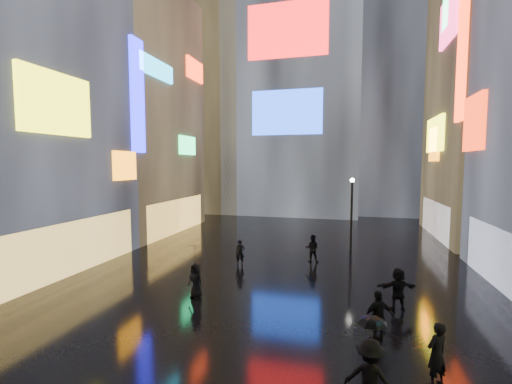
% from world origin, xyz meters
% --- Properties ---
extents(ground, '(140.00, 140.00, 0.00)m').
position_xyz_m(ground, '(0.00, 20.00, 0.00)').
color(ground, black).
rests_on(ground, ground).
extents(building_left_far, '(10.28, 12.00, 22.00)m').
position_xyz_m(building_left_far, '(-15.98, 26.00, 10.98)').
color(building_left_far, black).
rests_on(building_left_far, ground).
extents(building_right_far, '(10.28, 12.00, 28.00)m').
position_xyz_m(building_right_far, '(15.98, 30.00, 13.98)').
color(building_right_far, black).
rests_on(building_right_far, ground).
extents(tower_main, '(16.00, 14.20, 42.00)m').
position_xyz_m(tower_main, '(-3.00, 43.97, 21.01)').
color(tower_main, black).
rests_on(tower_main, ground).
extents(tower_flank_right, '(12.00, 12.00, 34.00)m').
position_xyz_m(tower_flank_right, '(9.00, 46.00, 17.00)').
color(tower_flank_right, black).
rests_on(tower_flank_right, ground).
extents(tower_flank_left, '(10.00, 10.00, 26.00)m').
position_xyz_m(tower_flank_left, '(-14.00, 42.00, 13.00)').
color(tower_flank_left, black).
rests_on(tower_flank_left, ground).
extents(lamp_far, '(0.30, 0.30, 5.20)m').
position_xyz_m(lamp_far, '(4.06, 22.99, 2.94)').
color(lamp_far, black).
rests_on(lamp_far, ground).
extents(pedestrian_2, '(1.34, 0.92, 1.92)m').
position_xyz_m(pedestrian_2, '(4.31, 6.58, 0.96)').
color(pedestrian_2, black).
rests_on(pedestrian_2, ground).
extents(pedestrian_3, '(1.14, 0.87, 1.80)m').
position_xyz_m(pedestrian_3, '(4.82, 10.35, 0.90)').
color(pedestrian_3, black).
rests_on(pedestrian_3, ground).
extents(pedestrian_4, '(0.90, 0.74, 1.59)m').
position_xyz_m(pedestrian_4, '(-2.98, 12.37, 0.80)').
color(pedestrian_4, black).
rests_on(pedestrian_4, ground).
extents(pedestrian_5, '(1.76, 0.95, 1.81)m').
position_xyz_m(pedestrian_5, '(5.86, 13.33, 0.90)').
color(pedestrian_5, black).
rests_on(pedestrian_5, ground).
extents(pedestrian_6, '(0.63, 0.47, 1.56)m').
position_xyz_m(pedestrian_6, '(-2.53, 17.78, 0.78)').
color(pedestrian_6, black).
rests_on(pedestrian_6, ground).
extents(pedestrian_7, '(0.84, 0.66, 1.73)m').
position_xyz_m(pedestrian_7, '(1.67, 19.61, 0.87)').
color(pedestrian_7, black).
rests_on(pedestrian_7, ground).
extents(umbrella_1, '(1.01, 1.01, 0.63)m').
position_xyz_m(umbrella_1, '(4.31, 6.58, 2.23)').
color(umbrella_1, black).
rests_on(umbrella_1, pedestrian_2).
extents(umbrella_2, '(1.18, 1.20, 0.94)m').
position_xyz_m(umbrella_2, '(-2.98, 12.37, 2.06)').
color(umbrella_2, black).
rests_on(umbrella_2, pedestrian_4).
extents(pedestrian_8, '(0.79, 0.74, 1.81)m').
position_xyz_m(pedestrian_8, '(6.18, 8.27, 0.91)').
color(pedestrian_8, black).
rests_on(pedestrian_8, ground).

